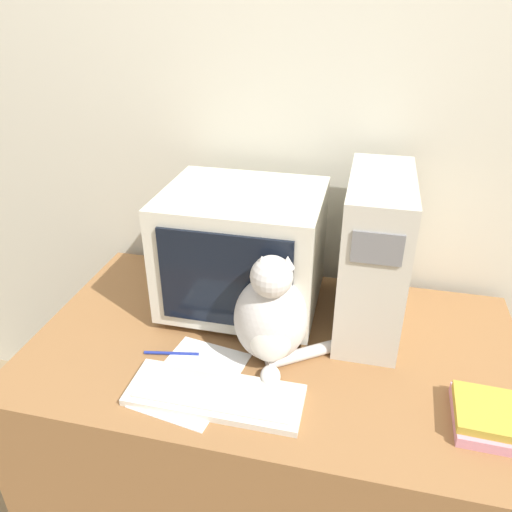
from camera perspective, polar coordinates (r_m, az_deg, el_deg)
wall_back at (r=1.63m, az=5.74°, el=15.81°), size 7.00×0.05×2.50m
desk at (r=1.69m, az=1.82°, el=-19.29°), size 1.38×0.80×0.71m
crt_monitor at (r=1.50m, az=-1.52°, el=0.65°), size 0.46×0.39×0.38m
computer_tower at (r=1.45m, az=13.30°, el=0.19°), size 0.17×0.42×0.46m
keyboard at (r=1.28m, az=-4.71°, el=-15.53°), size 0.44×0.16×0.02m
cat at (r=1.32m, az=1.78°, el=-6.96°), size 0.30×0.26×0.33m
book_stack at (r=1.32m, az=24.79°, el=-16.19°), size 0.16×0.19×0.05m
pen at (r=1.42m, az=-9.64°, el=-10.91°), size 0.15×0.04×0.01m
paper_sheet at (r=1.34m, az=-7.24°, el=-13.80°), size 0.25×0.33×0.00m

